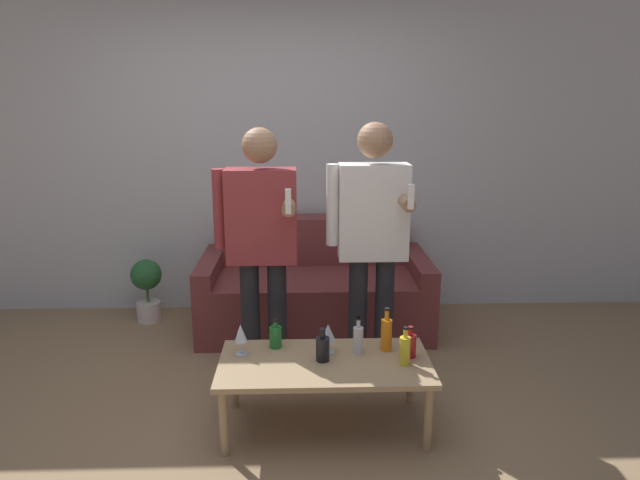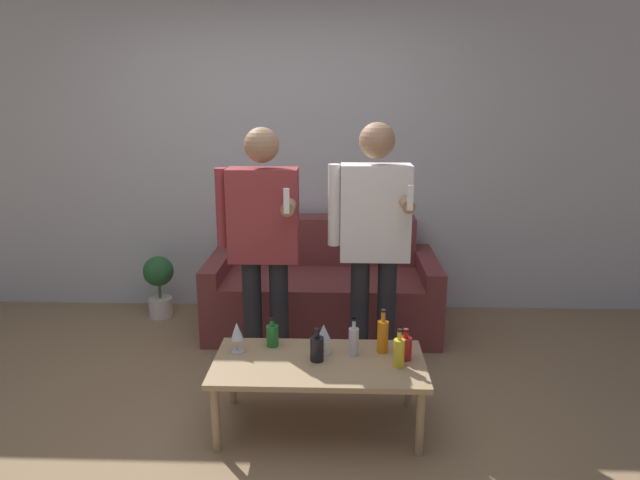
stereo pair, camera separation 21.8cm
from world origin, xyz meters
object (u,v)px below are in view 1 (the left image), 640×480
(couch, at_px, (315,289))
(person_standing_left, at_px, (261,236))
(bottle_orange, at_px, (276,336))
(coffee_table, at_px, (325,368))
(person_standing_right, at_px, (372,232))

(couch, xyz_separation_m, person_standing_left, (-0.35, -0.81, 0.64))
(couch, height_order, person_standing_left, person_standing_left)
(couch, height_order, bottle_orange, couch)
(couch, relative_size, coffee_table, 1.53)
(person_standing_right, bearing_deg, bottle_orange, -143.18)
(couch, distance_m, coffee_table, 1.43)
(person_standing_left, bearing_deg, bottle_orange, -77.21)
(coffee_table, xyz_separation_m, person_standing_left, (-0.37, 0.62, 0.58))
(coffee_table, height_order, person_standing_left, person_standing_left)
(bottle_orange, relative_size, person_standing_right, 0.10)
(couch, distance_m, person_standing_right, 1.09)
(bottle_orange, distance_m, person_standing_right, 0.89)
(bottle_orange, bearing_deg, person_standing_right, 36.82)
(coffee_table, height_order, bottle_orange, bottle_orange)
(couch, xyz_separation_m, person_standing_right, (0.34, -0.80, 0.66))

